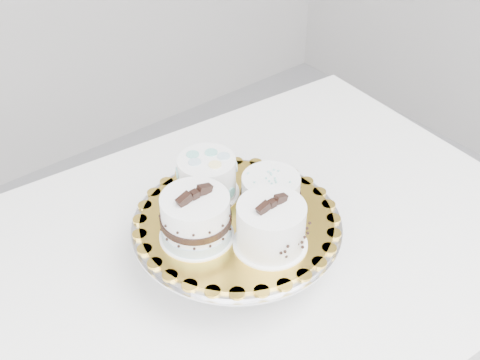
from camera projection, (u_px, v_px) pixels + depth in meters
table at (231, 281)px, 1.13m from camera, size 1.23×0.88×0.75m
cake_stand at (237, 233)px, 1.02m from camera, size 0.35×0.35×0.09m
cake_board at (237, 219)px, 1.00m from camera, size 0.37×0.37×0.00m
cake_swirl at (271, 227)px, 0.92m from camera, size 0.12×0.12×0.09m
cake_banded at (196, 219)px, 0.94m from camera, size 0.12×0.12×0.10m
cake_dots at (207, 176)px, 1.02m from camera, size 0.12×0.12×0.07m
cake_ribbon at (271, 192)px, 1.01m from camera, size 0.11×0.11×0.06m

